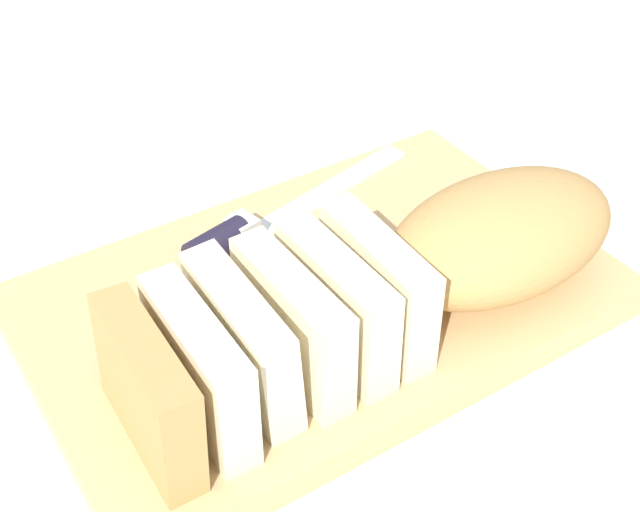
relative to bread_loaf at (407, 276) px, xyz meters
The scene contains 6 objects.
ground_plane 0.09m from the bread_loaf, 63.40° to the right, with size 3.00×3.00×0.00m, color beige.
cutting_board 0.09m from the bread_loaf, 63.40° to the right, with size 0.42×0.27×0.02m, color tan.
bread_loaf is the anchor object (origin of this frame).
bread_knife 0.15m from the bread_loaf, 70.94° to the right, with size 0.24×0.07×0.03m.
crumb_near_knife 0.11m from the bread_loaf, 29.91° to the right, with size 0.00×0.00×0.00m, color tan.
crumb_near_loaf 0.06m from the bread_loaf, 55.78° to the right, with size 0.01×0.01×0.01m, color tan.
Camera 1 is at (0.26, 0.40, 0.44)m, focal length 48.09 mm.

